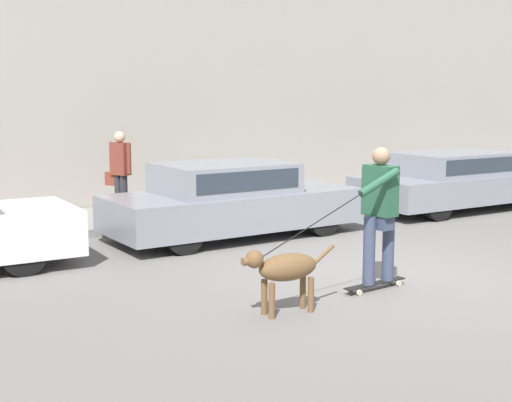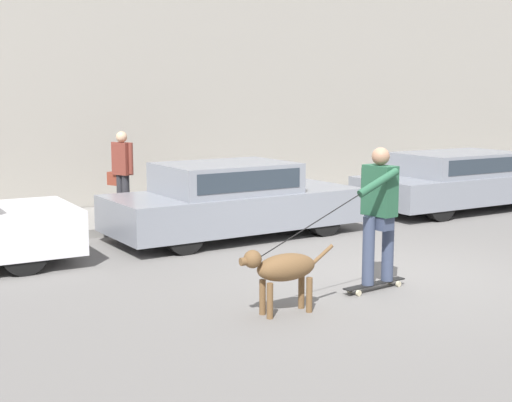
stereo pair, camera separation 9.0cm
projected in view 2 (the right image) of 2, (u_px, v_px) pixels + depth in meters
The scene contains 9 objects.
ground_plane at pixel (380, 277), 9.29m from camera, with size 36.00×36.00×0.00m, color slate.
back_wall at pixel (160, 83), 14.70m from camera, with size 32.00×0.30×5.17m.
sidewalk_curb at pixel (190, 212), 13.95m from camera, with size 30.00×2.33×0.15m.
parked_car_1 at pixel (232, 201), 11.81m from camera, with size 4.24×1.77×1.25m.
parked_car_2 at pixel (461, 181), 14.63m from camera, with size 4.59×1.85×1.19m.
dog at pixel (283, 269), 7.66m from camera, with size 1.15×0.35×0.75m.
skateboarder at pixel (378, 210), 8.55m from camera, with size 2.33×0.60×1.74m.
pedestrian_with_bag at pixel (122, 170), 12.71m from camera, with size 0.33×0.61×1.56m.
fire_hydrant at pixel (510, 178), 16.67m from camera, with size 0.18×0.18×0.78m.
Camera 2 is at (-6.12, -6.84, 2.36)m, focal length 50.00 mm.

